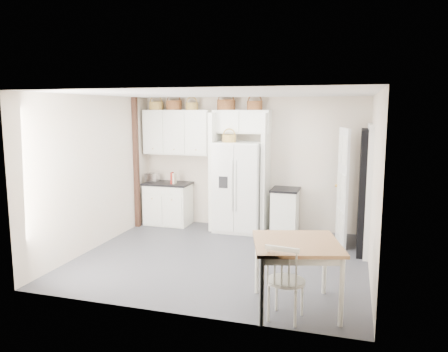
% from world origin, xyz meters
% --- Properties ---
extents(floor, '(4.50, 4.50, 0.00)m').
position_xyz_m(floor, '(0.00, 0.00, 0.00)').
color(floor, '#42434E').
rests_on(floor, ground).
extents(ceiling, '(4.50, 4.50, 0.00)m').
position_xyz_m(ceiling, '(0.00, 0.00, 2.60)').
color(ceiling, white).
rests_on(ceiling, wall_back).
extents(wall_back, '(4.50, 0.00, 4.50)m').
position_xyz_m(wall_back, '(0.00, 2.00, 1.30)').
color(wall_back, beige).
rests_on(wall_back, floor).
extents(wall_left, '(0.00, 4.00, 4.00)m').
position_xyz_m(wall_left, '(-2.25, 0.00, 1.30)').
color(wall_left, beige).
rests_on(wall_left, floor).
extents(wall_right, '(0.00, 4.00, 4.00)m').
position_xyz_m(wall_right, '(2.25, 0.00, 1.30)').
color(wall_right, beige).
rests_on(wall_right, floor).
extents(refrigerator, '(0.90, 0.73, 1.75)m').
position_xyz_m(refrigerator, '(-0.15, 1.65, 0.87)').
color(refrigerator, white).
rests_on(refrigerator, floor).
extents(base_cab_left, '(0.90, 0.57, 0.83)m').
position_xyz_m(base_cab_left, '(-1.68, 1.70, 0.42)').
color(base_cab_left, white).
rests_on(base_cab_left, floor).
extents(base_cab_right, '(0.47, 0.57, 0.83)m').
position_xyz_m(base_cab_right, '(0.75, 1.70, 0.42)').
color(base_cab_right, white).
rests_on(base_cab_right, floor).
extents(dining_table, '(1.22, 1.22, 0.82)m').
position_xyz_m(dining_table, '(1.36, -1.45, 0.41)').
color(dining_table, brown).
rests_on(dining_table, floor).
extents(windsor_chair, '(0.49, 0.45, 0.90)m').
position_xyz_m(windsor_chair, '(1.29, -1.75, 0.45)').
color(windsor_chair, white).
rests_on(windsor_chair, floor).
extents(counter_left, '(0.94, 0.61, 0.04)m').
position_xyz_m(counter_left, '(-1.68, 1.70, 0.85)').
color(counter_left, black).
rests_on(counter_left, base_cab_left).
extents(counter_right, '(0.51, 0.61, 0.04)m').
position_xyz_m(counter_right, '(0.75, 1.70, 0.85)').
color(counter_right, black).
rests_on(counter_right, base_cab_right).
extents(toaster, '(0.28, 0.17, 0.18)m').
position_xyz_m(toaster, '(-2.03, 1.68, 0.96)').
color(toaster, silver).
rests_on(toaster, counter_left).
extents(cookbook_red, '(0.06, 0.16, 0.23)m').
position_xyz_m(cookbook_red, '(-1.55, 1.62, 0.99)').
color(cookbook_red, maroon).
rests_on(cookbook_red, counter_left).
extents(cookbook_cream, '(0.03, 0.15, 0.22)m').
position_xyz_m(cookbook_cream, '(-1.49, 1.62, 0.98)').
color(cookbook_cream, beige).
rests_on(cookbook_cream, counter_left).
extents(basket_upper_a, '(0.29, 0.29, 0.17)m').
position_xyz_m(basket_upper_a, '(-1.96, 1.83, 2.43)').
color(basket_upper_a, olive).
rests_on(basket_upper_a, upper_cabinet).
extents(basket_upper_b, '(0.32, 0.32, 0.19)m').
position_xyz_m(basket_upper_b, '(-1.57, 1.83, 2.44)').
color(basket_upper_b, '#532F18').
rests_on(basket_upper_b, upper_cabinet).
extents(basket_upper_c, '(0.25, 0.25, 0.15)m').
position_xyz_m(basket_upper_c, '(-1.18, 1.83, 2.42)').
color(basket_upper_c, olive).
rests_on(basket_upper_c, upper_cabinet).
extents(basket_bridge_a, '(0.35, 0.35, 0.20)m').
position_xyz_m(basket_bridge_a, '(-0.47, 1.83, 2.45)').
color(basket_bridge_a, '#532F18').
rests_on(basket_bridge_a, bridge_cabinet).
extents(basket_bridge_b, '(0.30, 0.30, 0.17)m').
position_xyz_m(basket_bridge_b, '(0.10, 1.83, 2.44)').
color(basket_bridge_b, '#532F18').
rests_on(basket_bridge_b, bridge_cabinet).
extents(basket_fridge_a, '(0.26, 0.26, 0.14)m').
position_xyz_m(basket_fridge_a, '(-0.33, 1.55, 1.82)').
color(basket_fridge_a, olive).
rests_on(basket_fridge_a, refrigerator).
extents(upper_cabinet, '(1.40, 0.34, 0.90)m').
position_xyz_m(upper_cabinet, '(-1.50, 1.83, 1.90)').
color(upper_cabinet, white).
rests_on(upper_cabinet, wall_back).
extents(bridge_cabinet, '(1.12, 0.34, 0.45)m').
position_xyz_m(bridge_cabinet, '(-0.15, 1.83, 2.12)').
color(bridge_cabinet, white).
rests_on(bridge_cabinet, wall_back).
extents(fridge_panel_left, '(0.08, 0.60, 2.30)m').
position_xyz_m(fridge_panel_left, '(-0.66, 1.70, 1.15)').
color(fridge_panel_left, white).
rests_on(fridge_panel_left, floor).
extents(fridge_panel_right, '(0.08, 0.60, 2.30)m').
position_xyz_m(fridge_panel_right, '(0.36, 1.70, 1.15)').
color(fridge_panel_right, white).
rests_on(fridge_panel_right, floor).
extents(trim_post, '(0.09, 0.09, 2.60)m').
position_xyz_m(trim_post, '(-2.20, 1.35, 1.30)').
color(trim_post, black).
rests_on(trim_post, floor).
extents(doorway_void, '(0.18, 0.85, 2.05)m').
position_xyz_m(doorway_void, '(2.16, 1.00, 1.02)').
color(doorway_void, black).
rests_on(doorway_void, floor).
extents(door_slab, '(0.21, 0.79, 2.05)m').
position_xyz_m(door_slab, '(1.80, 1.33, 1.02)').
color(door_slab, white).
rests_on(door_slab, floor).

